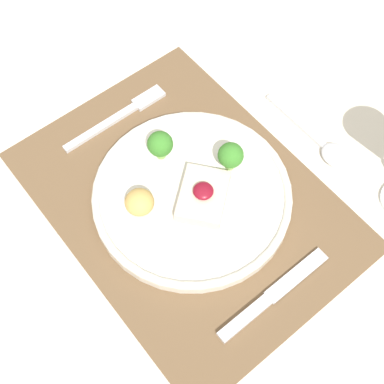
# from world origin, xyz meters

# --- Properties ---
(ground_plane) EXTENTS (8.00, 8.00, 0.00)m
(ground_plane) POSITION_xyz_m (0.00, 0.00, 0.00)
(ground_plane) COLOR brown
(dining_table) EXTENTS (1.53, 1.09, 0.73)m
(dining_table) POSITION_xyz_m (0.00, 0.00, 0.65)
(dining_table) COLOR beige
(dining_table) RESTS_ON ground_plane
(placemat) EXTENTS (0.49, 0.35, 0.00)m
(placemat) POSITION_xyz_m (0.00, 0.00, 0.73)
(placemat) COLOR brown
(placemat) RESTS_ON dining_table
(dinner_plate) EXTENTS (0.29, 0.29, 0.07)m
(dinner_plate) POSITION_xyz_m (0.00, 0.01, 0.74)
(dinner_plate) COLOR silver
(dinner_plate) RESTS_ON placemat
(fork) EXTENTS (0.02, 0.19, 0.01)m
(fork) POSITION_xyz_m (-0.18, 0.01, 0.73)
(fork) COLOR silver
(fork) RESTS_ON placemat
(knife) EXTENTS (0.02, 0.19, 0.01)m
(knife) POSITION_xyz_m (0.19, -0.01, 0.73)
(knife) COLOR silver
(knife) RESTS_ON placemat
(spoon) EXTENTS (0.17, 0.04, 0.01)m
(spoon) POSITION_xyz_m (0.07, 0.22, 0.73)
(spoon) COLOR silver
(spoon) RESTS_ON dining_table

